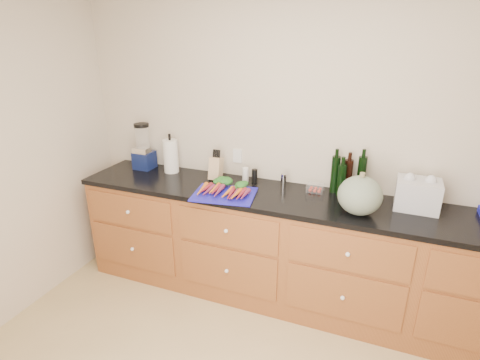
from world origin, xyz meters
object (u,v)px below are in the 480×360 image
at_px(cutting_board, 224,194).
at_px(paper_towel, 171,156).
at_px(knife_block, 216,168).
at_px(squash, 360,195).
at_px(blender_appliance, 143,149).
at_px(tomato_box, 315,188).
at_px(carrots, 226,189).

xyz_separation_m(cutting_board, paper_towel, (-0.67, 0.32, 0.14)).
bearing_deg(paper_towel, knife_block, -2.51).
bearing_deg(knife_block, squash, -11.89).
height_order(squash, blender_appliance, blender_appliance).
xyz_separation_m(squash, paper_towel, (-1.67, 0.28, 0.01)).
relative_size(blender_appliance, paper_towel, 1.42).
bearing_deg(cutting_board, tomato_box, 26.94).
relative_size(cutting_board, blender_appliance, 1.12).
xyz_separation_m(paper_towel, knife_block, (0.46, -0.02, -0.05)).
relative_size(carrots, knife_block, 2.12).
bearing_deg(squash, knife_block, 168.11).
relative_size(cutting_board, carrots, 1.16).
relative_size(cutting_board, squash, 1.57).
relative_size(blender_appliance, knife_block, 2.20).
relative_size(cutting_board, knife_block, 2.46).
bearing_deg(cutting_board, knife_block, 124.90).
height_order(blender_appliance, knife_block, blender_appliance).
bearing_deg(blender_appliance, tomato_box, 0.44).
height_order(carrots, blender_appliance, blender_appliance).
relative_size(carrots, paper_towel, 1.37).
bearing_deg(tomato_box, paper_towel, -179.56).
bearing_deg(carrots, blender_appliance, 163.75).
bearing_deg(paper_towel, cutting_board, -25.67).
distance_m(carrots, squash, 1.01).
bearing_deg(carrots, paper_towel, 157.16).
bearing_deg(paper_towel, carrots, -22.84).
xyz_separation_m(squash, tomato_box, (-0.35, 0.29, -0.11)).
distance_m(cutting_board, knife_block, 0.38).
bearing_deg(carrots, squash, 0.30).
xyz_separation_m(cutting_board, tomato_box, (0.65, 0.33, 0.02)).
xyz_separation_m(carrots, blender_appliance, (-0.95, 0.28, 0.15)).
xyz_separation_m(carrots, tomato_box, (0.65, 0.29, -0.01)).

